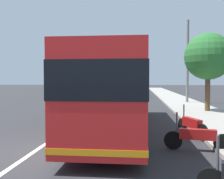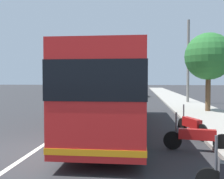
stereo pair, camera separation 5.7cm
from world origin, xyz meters
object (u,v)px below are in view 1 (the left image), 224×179
at_px(motorcycle_by_tree, 197,137).
at_px(roadside_tree_mid_block, 208,57).
at_px(car_side_street, 111,88).
at_px(motorcycle_mid_row, 192,125).
at_px(coach_bus, 117,89).
at_px(car_behind_bus, 131,94).
at_px(car_oncoming, 138,91).
at_px(utility_pole, 187,62).
at_px(car_ahead_same_lane, 132,88).

relative_size(motorcycle_by_tree, roadside_tree_mid_block, 0.38).
bearing_deg(car_side_street, motorcycle_mid_row, 6.59).
bearing_deg(motorcycle_by_tree, coach_bus, -40.59).
height_order(motorcycle_by_tree, car_behind_bus, car_behind_bus).
relative_size(car_behind_bus, roadside_tree_mid_block, 0.77).
bearing_deg(motorcycle_by_tree, car_oncoming, -75.74).
bearing_deg(utility_pole, coach_bus, 157.48).
distance_m(coach_bus, utility_pole, 15.22).
relative_size(car_behind_bus, car_oncoming, 0.99).
distance_m(coach_bus, roadside_tree_mid_block, 9.07).
bearing_deg(roadside_tree_mid_block, car_side_street, 17.95).
bearing_deg(utility_pole, car_ahead_same_lane, 14.76).
relative_size(coach_bus, car_behind_bus, 2.90).
bearing_deg(car_behind_bus, car_ahead_same_lane, 0.90).
bearing_deg(motorcycle_by_tree, car_behind_bus, -72.67).
bearing_deg(motorcycle_mid_row, coach_bus, 45.94).
bearing_deg(car_ahead_same_lane, motorcycle_mid_row, -171.46).
xyz_separation_m(motorcycle_by_tree, motorcycle_mid_row, (2.15, -0.25, 0.02)).
xyz_separation_m(car_ahead_same_lane, car_side_street, (1.62, 4.20, -0.03)).
bearing_deg(car_behind_bus, motorcycle_by_tree, -172.80).
distance_m(car_behind_bus, roadside_tree_mid_block, 14.23).
relative_size(coach_bus, car_oncoming, 2.88).
relative_size(car_ahead_same_lane, car_side_street, 1.02).
xyz_separation_m(motorcycle_mid_row, roadside_tree_mid_block, (8.04, -2.66, 3.48)).
bearing_deg(roadside_tree_mid_block, motorcycle_by_tree, 164.10).
height_order(coach_bus, car_behind_bus, coach_bus).
bearing_deg(car_ahead_same_lane, car_oncoming, -171.47).
bearing_deg(motorcycle_mid_row, car_ahead_same_lane, -14.67).
bearing_deg(car_behind_bus, car_oncoming, -10.00).
height_order(car_ahead_same_lane, car_oncoming, car_oncoming).
distance_m(car_behind_bus, utility_pole, 8.52).
relative_size(car_ahead_same_lane, car_behind_bus, 1.05).
distance_m(motorcycle_by_tree, car_ahead_same_lane, 40.94).
distance_m(coach_bus, car_side_street, 39.12).
xyz_separation_m(motorcycle_by_tree, car_ahead_same_lane, (40.80, 3.33, 0.24)).
height_order(car_side_street, utility_pole, utility_pole).
bearing_deg(car_side_street, coach_bus, 2.37).
bearing_deg(car_behind_bus, motorcycle_mid_row, -171.36).
bearing_deg(car_ahead_same_lane, motorcycle_by_tree, -172.08).
bearing_deg(car_oncoming, motorcycle_by_tree, -176.70).
bearing_deg(motorcycle_mid_row, motorcycle_by_tree, 153.52).
distance_m(car_oncoming, car_side_street, 15.71).
height_order(motorcycle_by_tree, car_side_street, car_side_street).
bearing_deg(motorcycle_mid_row, car_oncoming, -14.66).
bearing_deg(car_behind_bus, roadside_tree_mid_block, -155.14).
bearing_deg(car_ahead_same_lane, car_side_street, 72.14).
height_order(motorcycle_mid_row, utility_pole, utility_pole).
xyz_separation_m(motorcycle_mid_row, utility_pole, (15.35, -2.56, 3.63)).
relative_size(car_oncoming, utility_pole, 0.53).
bearing_deg(car_side_street, car_oncoming, 15.82).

